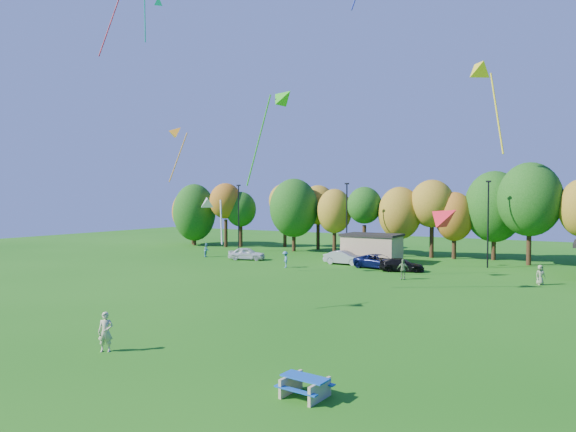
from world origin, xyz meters
The scene contains 20 objects.
ground centered at (0.00, 0.00, 0.00)m, with size 160.00×160.00×0.00m, color #19600F.
tree_line centered at (-1.03, 45.51, 5.91)m, with size 93.57×10.55×11.15m.
lamp_posts centered at (2.00, 40.00, 4.90)m, with size 64.50×0.25×9.09m.
utility_building centered at (-10.00, 38.00, 1.64)m, with size 6.30×4.30×3.25m.
picnic_table centered at (2.38, -0.15, 0.44)m, with size 1.87×1.59×0.76m.
kite_flyer centered at (-8.41, -0.11, 0.94)m, with size 0.69×0.45×1.89m, color #BFB58F.
car_a centered at (-23.62, 32.88, 0.73)m, with size 1.73×4.30×1.47m, color white.
car_b centered at (-11.97, 34.88, 0.74)m, with size 1.57×4.51×1.49m, color #A6A7AC.
car_c centered at (-7.57, 33.78, 0.73)m, with size 2.42×5.25×1.46m, color #0B1242.
car_d centered at (-4.88, 32.89, 0.64)m, with size 1.79×4.40×1.28m, color black.
far_person_0 centered at (-29.65, 32.83, 0.85)m, with size 0.82×0.64×1.70m, color teal.
far_person_2 centered at (7.65, 31.17, 0.84)m, with size 0.82×0.53×1.67m, color gray.
far_person_3 centered at (-16.24, 29.42, 0.86)m, with size 1.11×0.64×1.71m, color teal.
far_person_4 centered at (-3.18, 28.09, 0.91)m, with size 1.06×0.44×1.81m, color #608853.
kite_1 centered at (5.89, 12.71, 14.17)m, with size 2.29×3.07×5.44m.
kite_2 centered at (6.83, 2.29, 6.63)m, with size 1.36×1.16×1.21m.
kite_4 centered at (-21.61, 19.05, 13.31)m, with size 2.46×2.85×5.37m.
kite_10 centered at (-8.10, 15.69, 14.56)m, with size 4.31×1.66×7.38m.
kite_14 centered at (-9.71, 8.99, 7.04)m, with size 1.77×1.86×3.39m.
kite_15 centered at (-23.26, 18.39, 25.24)m, with size 2.11×2.11×4.27m.
Camera 1 is at (11.28, -16.36, 7.27)m, focal length 32.00 mm.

